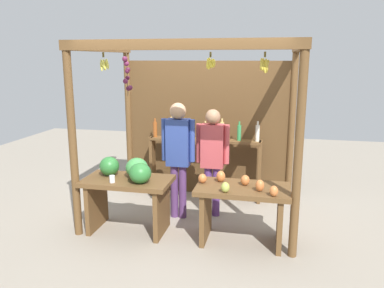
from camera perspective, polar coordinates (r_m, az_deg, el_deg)
name	(u,v)px	position (r m, az deg, el deg)	size (l,w,h in m)	color
ground_plane	(195,214)	(5.76, 0.41, -10.47)	(12.00, 12.00, 0.00)	gray
market_stall	(201,114)	(5.78, 1.29, 4.49)	(2.85, 2.00, 2.48)	brown
fruit_counter_left	(129,184)	(5.10, -9.45, -5.96)	(1.15, 0.64, 0.99)	brown
fruit_counter_right	(242,202)	(4.80, 7.46, -8.52)	(1.16, 0.64, 0.87)	brown
bottle_shelf_unit	(204,151)	(6.17, 1.84, -1.13)	(1.83, 0.22, 1.34)	brown
vendor_man	(178,150)	(5.36, -2.08, -0.87)	(0.48, 0.23, 1.67)	#553365
vendor_woman	(212,153)	(5.45, 3.07, -1.40)	(0.48, 0.21, 1.57)	#542F6F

